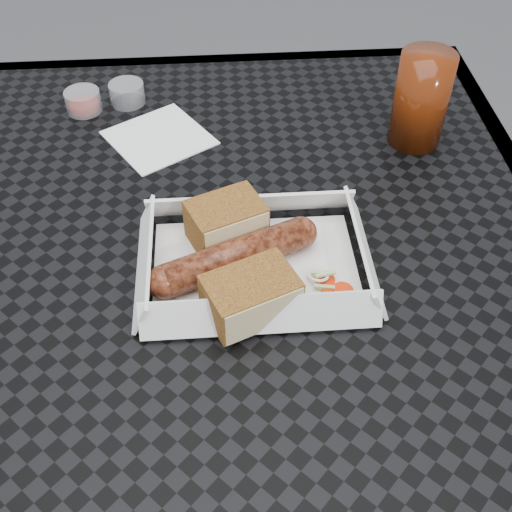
# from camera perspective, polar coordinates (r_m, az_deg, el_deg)

# --- Properties ---
(ground) EXTENTS (60.00, 60.00, 0.00)m
(ground) POSITION_cam_1_polar(r_m,az_deg,el_deg) (1.37, -1.89, -20.53)
(ground) COLOR #535355
(ground) RESTS_ON ground
(patio_table) EXTENTS (0.80, 0.80, 0.74)m
(patio_table) POSITION_cam_1_polar(r_m,az_deg,el_deg) (0.81, -3.01, -1.01)
(patio_table) COLOR black
(patio_table) RESTS_ON ground
(food_tray) EXTENTS (0.22, 0.15, 0.00)m
(food_tray) POSITION_cam_1_polar(r_m,az_deg,el_deg) (0.70, -0.06, -1.02)
(food_tray) COLOR white
(food_tray) RESTS_ON patio_table
(bratwurst) EXTENTS (0.18, 0.10, 0.04)m
(bratwurst) POSITION_cam_1_polar(r_m,az_deg,el_deg) (0.68, -1.85, -0.04)
(bratwurst) COLOR brown
(bratwurst) RESTS_ON food_tray
(bread_near) EXTENTS (0.10, 0.08, 0.05)m
(bread_near) POSITION_cam_1_polar(r_m,az_deg,el_deg) (0.71, -2.67, 3.01)
(bread_near) COLOR brown
(bread_near) RESTS_ON food_tray
(bread_far) EXTENTS (0.10, 0.09, 0.05)m
(bread_far) POSITION_cam_1_polar(r_m,az_deg,el_deg) (0.64, -0.46, -3.55)
(bread_far) COLOR brown
(bread_far) RESTS_ON food_tray
(veg_garnish) EXTENTS (0.03, 0.03, 0.00)m
(veg_garnish) POSITION_cam_1_polar(r_m,az_deg,el_deg) (0.68, 6.41, -2.45)
(veg_garnish) COLOR red
(veg_garnish) RESTS_ON food_tray
(napkin) EXTENTS (0.17, 0.17, 0.00)m
(napkin) POSITION_cam_1_polar(r_m,az_deg,el_deg) (0.89, -8.62, 10.35)
(napkin) COLOR white
(napkin) RESTS_ON patio_table
(condiment_cup_sauce) EXTENTS (0.05, 0.05, 0.03)m
(condiment_cup_sauce) POSITION_cam_1_polar(r_m,az_deg,el_deg) (0.97, -15.11, 13.15)
(condiment_cup_sauce) COLOR maroon
(condiment_cup_sauce) RESTS_ON patio_table
(condiment_cup_empty) EXTENTS (0.05, 0.05, 0.03)m
(condiment_cup_empty) POSITION_cam_1_polar(r_m,az_deg,el_deg) (0.97, -11.39, 14.00)
(condiment_cup_empty) COLOR silver
(condiment_cup_empty) RESTS_ON patio_table
(drink_glass) EXTENTS (0.07, 0.07, 0.13)m
(drink_glass) POSITION_cam_1_polar(r_m,az_deg,el_deg) (0.87, 14.46, 13.33)
(drink_glass) COLOR #4F1A06
(drink_glass) RESTS_ON patio_table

